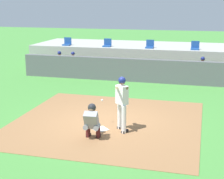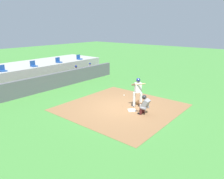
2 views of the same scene
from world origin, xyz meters
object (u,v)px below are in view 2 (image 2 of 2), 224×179
(stadium_seat_3, at_px, (58,61))
(dugout_player_3, at_px, (91,69))
(home_plate, at_px, (132,110))
(stadium_seat_2, at_px, (33,65))
(stadium_seat_4, at_px, (79,58))
(dugout_player_2, at_px, (77,72))
(stadium_seat_1, at_px, (2,70))
(batter_at_plate, at_px, (138,91))
(catcher_crouched, at_px, (144,104))

(stadium_seat_3, bearing_deg, dugout_player_3, -42.26)
(home_plate, xyz_separation_m, stadium_seat_2, (0.00, 10.18, 1.51))
(stadium_seat_4, bearing_deg, stadium_seat_2, 180.00)
(dugout_player_2, height_order, dugout_player_3, same)
(stadium_seat_1, bearing_deg, batter_at_plate, -71.93)
(dugout_player_2, distance_m, dugout_player_3, 1.77)
(batter_at_plate, distance_m, stadium_seat_3, 10.28)
(catcher_crouched, distance_m, stadium_seat_2, 11.01)
(dugout_player_2, bearing_deg, stadium_seat_2, 146.49)
(stadium_seat_2, bearing_deg, stadium_seat_1, 180.00)
(batter_at_plate, xyz_separation_m, stadium_seat_1, (-3.29, 10.09, 0.50))
(batter_at_plate, relative_size, dugout_player_2, 1.39)
(home_plate, distance_m, stadium_seat_2, 10.29)
(stadium_seat_1, relative_size, stadium_seat_3, 1.00)
(home_plate, xyz_separation_m, catcher_crouched, (-0.02, -0.79, 0.59))
(batter_at_plate, bearing_deg, dugout_player_2, 73.54)
(catcher_crouched, xyz_separation_m, stadium_seat_1, (-2.58, 10.97, 0.93))
(batter_at_plate, distance_m, dugout_player_3, 9.07)
(dugout_player_3, height_order, stadium_seat_3, stadium_seat_3)
(catcher_crouched, bearing_deg, dugout_player_2, 70.89)
(home_plate, relative_size, dugout_player_2, 0.34)
(stadium_seat_2, bearing_deg, home_plate, -90.00)
(batter_at_plate, relative_size, stadium_seat_1, 3.76)
(dugout_player_2, relative_size, stadium_seat_3, 2.71)
(stadium_seat_4, bearing_deg, stadium_seat_1, 180.00)
(batter_at_plate, height_order, stadium_seat_1, stadium_seat_1)
(dugout_player_2, bearing_deg, batter_at_plate, -106.46)
(dugout_player_3, distance_m, stadium_seat_2, 5.32)
(dugout_player_2, distance_m, stadium_seat_1, 6.09)
(batter_at_plate, xyz_separation_m, catcher_crouched, (-0.72, -0.88, -0.43))
(catcher_crouched, height_order, stadium_seat_2, stadium_seat_2)
(dugout_player_2, xyz_separation_m, stadium_seat_1, (-5.67, 2.03, 0.86))
(stadium_seat_2, relative_size, stadium_seat_4, 1.00)
(dugout_player_2, distance_m, stadium_seat_2, 3.78)
(dugout_player_2, relative_size, stadium_seat_4, 2.71)
(batter_at_plate, bearing_deg, stadium_seat_2, 93.93)
(stadium_seat_3, relative_size, stadium_seat_4, 1.00)
(dugout_player_2, relative_size, stadium_seat_1, 2.71)
(catcher_crouched, height_order, stadium_seat_1, stadium_seat_1)
(batter_at_plate, relative_size, stadium_seat_2, 3.76)
(stadium_seat_1, bearing_deg, stadium_seat_4, 0.00)
(home_plate, distance_m, dugout_player_2, 8.73)
(catcher_crouched, distance_m, dugout_player_2, 9.45)
(dugout_player_2, distance_m, stadium_seat_4, 3.07)
(catcher_crouched, distance_m, stadium_seat_1, 11.30)
(stadium_seat_2, bearing_deg, dugout_player_3, -22.80)
(home_plate, bearing_deg, stadium_seat_2, 90.00)
(dugout_player_3, distance_m, stadium_seat_3, 3.15)
(home_plate, bearing_deg, stadium_seat_1, 104.33)
(dugout_player_2, bearing_deg, stadium_seat_4, 43.73)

